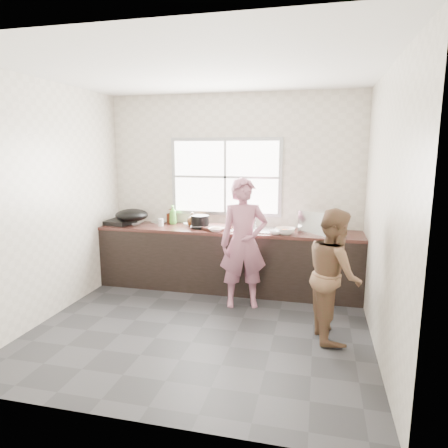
% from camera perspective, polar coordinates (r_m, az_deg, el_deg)
% --- Properties ---
extents(floor, '(3.60, 3.20, 0.01)m').
position_cam_1_polar(floor, '(4.57, -3.22, -14.58)').
color(floor, '#2A2A2D').
rests_on(floor, ground).
extents(ceiling, '(3.60, 3.20, 0.01)m').
position_cam_1_polar(ceiling, '(4.20, -3.63, 21.12)').
color(ceiling, silver).
rests_on(ceiling, wall_back).
extents(wall_back, '(3.60, 0.01, 2.70)m').
position_cam_1_polar(wall_back, '(5.72, 1.25, 4.73)').
color(wall_back, beige).
rests_on(wall_back, ground).
extents(wall_left, '(0.01, 3.20, 2.70)m').
position_cam_1_polar(wall_left, '(5.00, -23.66, 2.98)').
color(wall_left, beige).
rests_on(wall_left, ground).
extents(wall_right, '(0.01, 3.20, 2.70)m').
position_cam_1_polar(wall_right, '(4.04, 21.90, 1.48)').
color(wall_right, beige).
rests_on(wall_right, ground).
extents(wall_front, '(3.60, 0.01, 2.70)m').
position_cam_1_polar(wall_front, '(2.70, -13.30, -2.29)').
color(wall_front, beige).
rests_on(wall_front, ground).
extents(cabinet, '(3.60, 0.62, 0.82)m').
position_cam_1_polar(cabinet, '(5.59, 0.53, -5.22)').
color(cabinet, black).
rests_on(cabinet, floor).
extents(countertop, '(3.60, 0.64, 0.04)m').
position_cam_1_polar(countertop, '(5.49, 0.54, -0.90)').
color(countertop, '#381C17').
rests_on(countertop, cabinet).
extents(sink, '(0.55, 0.45, 0.02)m').
position_cam_1_polar(sink, '(5.42, 4.15, -0.81)').
color(sink, silver).
rests_on(sink, countertop).
extents(faucet, '(0.02, 0.02, 0.30)m').
position_cam_1_polar(faucet, '(5.59, 4.50, 1.04)').
color(faucet, silver).
rests_on(faucet, countertop).
extents(window_frame, '(1.60, 0.05, 1.10)m').
position_cam_1_polar(window_frame, '(5.71, 0.24, 6.74)').
color(window_frame, '#9EA0A5').
rests_on(window_frame, wall_back).
extents(window_glazing, '(1.50, 0.01, 1.00)m').
position_cam_1_polar(window_glazing, '(5.68, 0.18, 6.72)').
color(window_glazing, white).
rests_on(window_glazing, window_frame).
extents(woman, '(0.63, 0.50, 1.50)m').
position_cam_1_polar(woman, '(4.92, 2.81, -3.38)').
color(woman, '#AA667C').
rests_on(woman, floor).
extents(person_side, '(0.65, 0.76, 1.36)m').
position_cam_1_polar(person_side, '(4.26, 15.43, -6.93)').
color(person_side, brown).
rests_on(person_side, floor).
extents(cutting_board, '(0.47, 0.47, 0.04)m').
position_cam_1_polar(cutting_board, '(5.49, -1.22, -0.47)').
color(cutting_board, black).
rests_on(cutting_board, countertop).
extents(cleaver, '(0.21, 0.15, 0.01)m').
position_cam_1_polar(cleaver, '(5.46, -3.89, -0.33)').
color(cleaver, silver).
rests_on(cleaver, cutting_board).
extents(bowl_mince, '(0.24, 0.24, 0.05)m').
position_cam_1_polar(bowl_mince, '(5.31, -1.11, -0.81)').
color(bowl_mince, white).
rests_on(bowl_mince, countertop).
extents(bowl_crabs, '(0.22, 0.22, 0.07)m').
position_cam_1_polar(bowl_crabs, '(5.20, 8.71, -1.09)').
color(bowl_crabs, silver).
rests_on(bowl_crabs, countertop).
extents(bowl_held, '(0.22, 0.22, 0.07)m').
position_cam_1_polar(bowl_held, '(5.17, 7.40, -1.12)').
color(bowl_held, white).
rests_on(bowl_held, countertop).
extents(black_pot, '(0.25, 0.25, 0.18)m').
position_cam_1_polar(black_pot, '(5.53, -3.45, 0.32)').
color(black_pot, black).
rests_on(black_pot, countertop).
extents(plate_food, '(0.26, 0.26, 0.02)m').
position_cam_1_polar(plate_food, '(5.85, -4.63, 0.08)').
color(plate_food, white).
rests_on(plate_food, countertop).
extents(bottle_green, '(0.14, 0.14, 0.28)m').
position_cam_1_polar(bottle_green, '(5.86, -7.30, 1.33)').
color(bottle_green, green).
rests_on(bottle_green, countertop).
extents(bottle_brown_tall, '(0.11, 0.12, 0.20)m').
position_cam_1_polar(bottle_brown_tall, '(5.95, -7.56, 1.06)').
color(bottle_brown_tall, '#431D10').
rests_on(bottle_brown_tall, countertop).
extents(bottle_brown_short, '(0.17, 0.17, 0.18)m').
position_cam_1_polar(bottle_brown_short, '(5.69, -4.53, 0.61)').
color(bottle_brown_short, '#492A12').
rests_on(bottle_brown_short, countertop).
extents(glass_jar, '(0.08, 0.08, 0.10)m').
position_cam_1_polar(glass_jar, '(5.75, -9.00, 0.22)').
color(glass_jar, silver).
rests_on(glass_jar, countertop).
extents(burner, '(0.45, 0.45, 0.06)m').
position_cam_1_polar(burner, '(6.05, -14.88, 0.31)').
color(burner, black).
rests_on(burner, countertop).
extents(wok, '(0.57, 0.57, 0.18)m').
position_cam_1_polar(wok, '(5.87, -13.03, 1.25)').
color(wok, black).
rests_on(wok, burner).
extents(dish_rack, '(0.49, 0.43, 0.31)m').
position_cam_1_polar(dish_rack, '(5.25, 13.24, 0.21)').
color(dish_rack, white).
rests_on(dish_rack, countertop).
extents(pot_lid_left, '(0.36, 0.36, 0.01)m').
position_cam_1_polar(pot_lid_left, '(6.11, -12.64, 0.28)').
color(pot_lid_left, '#BABEC2').
rests_on(pot_lid_left, countertop).
extents(pot_lid_right, '(0.28, 0.28, 0.01)m').
position_cam_1_polar(pot_lid_right, '(6.04, -9.33, 0.27)').
color(pot_lid_right, silver).
rests_on(pot_lid_right, countertop).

